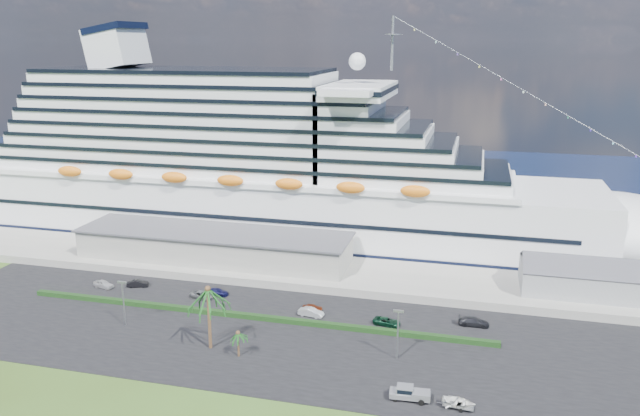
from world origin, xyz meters
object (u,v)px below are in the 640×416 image
(boat_trailer, at_px, (459,402))
(pickup_truck, at_px, (409,393))
(cruise_ship, at_px, (264,172))
(parked_car_3, at_px, (217,292))

(boat_trailer, bearing_deg, pickup_truck, 175.21)
(boat_trailer, bearing_deg, cruise_ship, 127.21)
(cruise_ship, height_order, boat_trailer, cruise_ship)
(cruise_ship, bearing_deg, parked_car_3, -84.47)
(cruise_ship, distance_m, parked_car_3, 42.74)
(cruise_ship, height_order, pickup_truck, cruise_ship)
(pickup_truck, xyz_separation_m, boat_trailer, (6.77, -0.57, -0.11))
(pickup_truck, bearing_deg, cruise_ship, 123.63)
(parked_car_3, xyz_separation_m, boat_trailer, (47.68, -28.34, 0.33))
(parked_car_3, distance_m, pickup_truck, 49.44)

